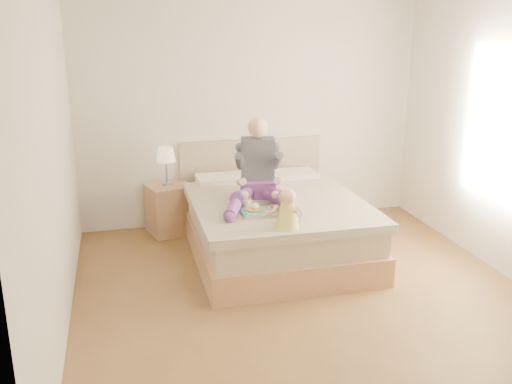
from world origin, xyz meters
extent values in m
cube|color=brown|center=(0.00, 0.00, 0.00)|extent=(4.00, 4.20, 0.01)
cube|color=beige|center=(0.00, 2.10, 1.35)|extent=(4.00, 0.02, 2.70)
cube|color=beige|center=(0.00, -2.10, 1.35)|extent=(4.00, 0.02, 2.70)
cube|color=beige|center=(-2.00, 0.00, 1.35)|extent=(0.02, 4.20, 2.70)
cube|color=white|center=(1.99, 0.20, 1.40)|extent=(0.02, 1.30, 1.60)
cube|color=beige|center=(1.98, 0.20, 1.40)|extent=(0.01, 1.18, 1.48)
cube|color=#A2714B|center=(0.00, 1.02, 0.14)|extent=(1.68, 2.13, 0.28)
cube|color=tan|center=(0.00, 1.02, 0.40)|extent=(1.60, 2.05, 0.24)
cube|color=tan|center=(0.00, 0.87, 0.57)|extent=(1.70, 1.80, 0.09)
cube|color=white|center=(-0.38, 1.76, 0.59)|extent=(0.62, 0.40, 0.14)
cube|color=white|center=(0.38, 1.76, 0.59)|extent=(0.62, 0.40, 0.14)
cube|color=gray|center=(0.00, 2.09, 0.50)|extent=(1.70, 0.08, 1.00)
cube|color=#A2714B|center=(-1.00, 1.88, 0.28)|extent=(0.56, 0.53, 0.56)
cylinder|color=#ABAEB2|center=(-1.02, 1.85, 0.58)|extent=(0.12, 0.12, 0.04)
cylinder|color=#ABAEB2|center=(-1.02, 1.85, 0.72)|extent=(0.02, 0.02, 0.24)
cone|color=#F2E9BD|center=(-1.02, 1.85, 0.92)|extent=(0.21, 0.21, 0.16)
cube|color=#693380|center=(-0.16, 1.10, 0.69)|extent=(0.40, 0.34, 0.17)
cube|color=#35353C|center=(-0.15, 1.15, 0.98)|extent=(0.37, 0.26, 0.45)
sphere|color=#EEB995|center=(-0.15, 1.13, 1.32)|extent=(0.20, 0.20, 0.20)
cylinder|color=#693380|center=(-0.34, 0.91, 0.68)|extent=(0.36, 0.48, 0.20)
cylinder|color=#693380|center=(-0.52, 0.58, 0.67)|extent=(0.26, 0.44, 0.12)
sphere|color=#693380|center=(-0.59, 0.39, 0.66)|extent=(0.10, 0.10, 0.10)
cylinder|color=#35353C|center=(-0.35, 1.06, 1.00)|extent=(0.16, 0.29, 0.23)
cylinder|color=#EEB995|center=(-0.38, 0.88, 0.83)|extent=(0.09, 0.29, 0.15)
sphere|color=#EEB995|center=(-0.38, 0.74, 0.74)|extent=(0.08, 0.08, 0.08)
cylinder|color=#693380|center=(-0.05, 0.85, 0.68)|extent=(0.21, 0.50, 0.20)
cylinder|color=#693380|center=(-0.01, 0.48, 0.67)|extent=(0.12, 0.43, 0.12)
sphere|color=#693380|center=(-0.01, 0.28, 0.66)|extent=(0.10, 0.10, 0.10)
cylinder|color=#35353C|center=(0.01, 0.99, 1.00)|extent=(0.11, 0.28, 0.23)
cylinder|color=#EEB995|center=(-0.03, 0.82, 0.83)|extent=(0.15, 0.29, 0.15)
sphere|color=#EEB995|center=(-0.08, 0.69, 0.74)|extent=(0.08, 0.08, 0.08)
cube|color=#ABAEB2|center=(-0.22, 0.57, 0.62)|extent=(0.46, 0.37, 0.01)
cylinder|color=#44BCC4|center=(-0.31, 0.59, 0.63)|extent=(0.26, 0.26, 0.01)
cylinder|color=#C29040|center=(-0.31, 0.59, 0.65)|extent=(0.17, 0.17, 0.02)
cylinder|color=silver|center=(-0.36, 0.71, 0.67)|extent=(0.08, 0.08, 0.09)
torus|color=silver|center=(-0.32, 0.71, 0.67)|extent=(0.02, 0.06, 0.06)
cylinder|color=#926E48|center=(-0.36, 0.71, 0.71)|extent=(0.07, 0.07, 0.01)
cylinder|color=silver|center=(-0.10, 0.64, 0.63)|extent=(0.15, 0.15, 0.01)
cube|color=#C29040|center=(-0.10, 0.64, 0.64)|extent=(0.09, 0.08, 0.02)
cylinder|color=silver|center=(-0.21, 0.47, 0.63)|extent=(0.15, 0.15, 0.01)
ellipsoid|color=red|center=(-0.19, 0.46, 0.64)|extent=(0.04, 0.03, 0.01)
cylinder|color=white|center=(-0.04, 0.62, 0.68)|extent=(0.07, 0.07, 0.12)
cylinder|color=#C66B20|center=(-0.04, 0.62, 0.68)|extent=(0.06, 0.06, 0.11)
cylinder|color=white|center=(-0.08, 0.46, 0.64)|extent=(0.07, 0.07, 0.04)
cylinder|color=#48280A|center=(-0.08, 0.46, 0.64)|extent=(0.06, 0.06, 0.03)
cone|color=#DECF46|center=(-0.13, 0.13, 0.72)|extent=(0.21, 0.21, 0.23)
sphere|color=#EEB995|center=(-0.13, 0.13, 0.89)|extent=(0.14, 0.14, 0.14)
cylinder|color=#EEB995|center=(-0.11, 0.24, 0.65)|extent=(0.14, 0.15, 0.06)
sphere|color=#EEB995|center=(-0.07, 0.31, 0.65)|extent=(0.05, 0.05, 0.05)
cylinder|color=#EEB995|center=(-0.20, 0.19, 0.77)|extent=(0.11, 0.11, 0.10)
cylinder|color=#EEB995|center=(-0.04, 0.20, 0.65)|extent=(0.12, 0.17, 0.06)
sphere|color=#EEB995|center=(0.01, 0.26, 0.65)|extent=(0.05, 0.05, 0.05)
cylinder|color=#EEB995|center=(-0.06, 0.09, 0.77)|extent=(0.08, 0.12, 0.10)
camera|label=1|loc=(-1.51, -4.33, 2.36)|focal=40.00mm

